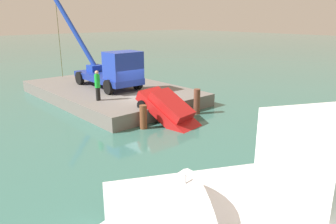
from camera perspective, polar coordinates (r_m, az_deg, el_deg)
The scene contains 8 objects.
ground at distance 21.73m, azimuth -4.50°, elevation 0.61°, with size 200.00×200.00×0.00m, color #386B60.
dock at distance 24.86m, azimuth -10.21°, elevation 3.46°, with size 13.61×8.27×0.86m, color slate.
crane_truck at distance 23.89m, azimuth -9.93°, elevation 7.41°, with size 8.83×2.84×6.57m.
dock_worker at distance 20.64m, azimuth -12.40°, elevation 4.67°, with size 0.34×0.34×1.90m.
salvaged_car at distance 18.45m, azimuth 0.58°, elevation -0.04°, with size 4.23×2.46×2.79m.
moored_yacht at distance 9.49m, azimuth 17.09°, elevation -18.54°, with size 10.09×14.68×6.27m.
piling_near at distance 17.68m, azimuth -4.40°, elevation -0.88°, with size 0.40×0.40×1.33m, color brown.
piling_mid at distance 20.36m, azimuth 5.14°, elevation 1.85°, with size 0.41×0.41×1.62m, color brown.
Camera 1 is at (16.67, -12.61, 5.95)m, focal length 34.34 mm.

